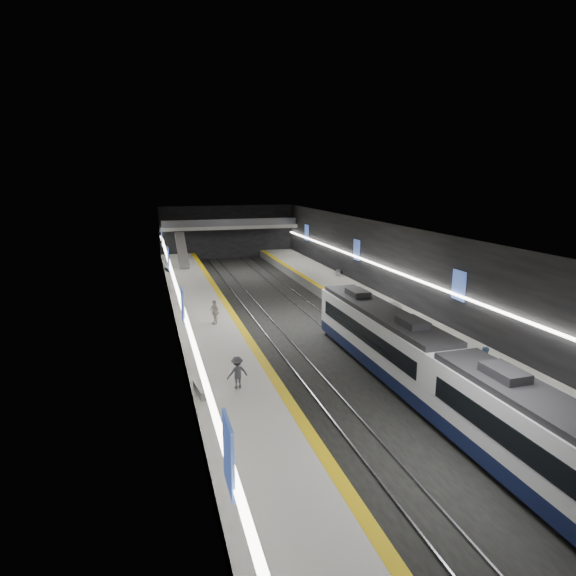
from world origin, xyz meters
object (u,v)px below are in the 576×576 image
object	(u,v)px
escalator	(182,250)
bench_left_near	(202,390)
bench_right_far	(338,273)
passenger_left_a	(215,312)
bench_left_far	(169,270)
bench_right_near	(396,307)
passenger_right_b	(485,363)
passenger_left_b	(237,373)
passenger_right_a	(448,349)
train	(449,380)

from	to	relation	value
escalator	bench_left_near	world-z (taller)	escalator
bench_right_far	passenger_left_a	bearing A→B (deg)	-112.50
bench_right_far	bench_left_far	bearing A→B (deg)	-177.15
bench_left_far	bench_right_far	xyz separation A→B (m)	(19.00, -7.73, 0.01)
bench_left_near	bench_left_far	distance (m)	35.13
bench_right_near	passenger_right_b	distance (m)	14.95
bench_right_far	passenger_right_b	xyz separation A→B (m)	(-3.36, -30.06, 0.75)
passenger_left_b	passenger_right_a	bearing A→B (deg)	167.56
passenger_left_a	bench_right_near	bearing A→B (deg)	67.94
escalator	passenger_left_a	distance (m)	27.22
bench_left_near	passenger_right_a	distance (m)	15.12
bench_left_near	passenger_left_b	world-z (taller)	passenger_left_b
bench_left_far	bench_left_near	bearing A→B (deg)	-106.34
bench_right_far	passenger_right_b	bearing A→B (deg)	-71.40
bench_left_far	bench_right_near	distance (m)	29.35
train	passenger_left_a	size ratio (longest dim) A/B	15.25
escalator	train	bearing A→B (deg)	-77.16
train	bench_left_far	bearing A→B (deg)	106.85
escalator	bench_right_far	size ratio (longest dim) A/B	4.40
bench_left_far	bench_right_near	xyz separation A→B (m)	(18.13, -23.07, 0.01)
bench_right_near	passenger_right_a	distance (m)	12.40
bench_right_near	bench_right_far	world-z (taller)	bench_right_far
bench_left_near	bench_right_far	distance (m)	33.35
bench_left_far	passenger_left_b	distance (m)	35.03
bench_left_far	passenger_right_a	size ratio (longest dim) A/B	0.93
bench_right_near	passenger_right_b	size ratio (longest dim) A/B	0.92
train	passenger_left_b	bearing A→B (deg)	155.10
escalator	passenger_right_a	size ratio (longest dim) A/B	4.33
bench_left_near	train	bearing A→B (deg)	-27.44
bench_right_near	passenger_left_a	size ratio (longest dim) A/B	0.91
bench_right_near	escalator	bearing A→B (deg)	132.66
escalator	bench_left_near	size ratio (longest dim) A/B	4.23
bench_left_far	passenger_left_a	xyz separation A→B (m)	(2.41, -22.94, 0.78)
train	bench_right_near	distance (m)	17.68
escalator	bench_right_far	xyz separation A→B (m)	(17.00, -11.99, -1.68)
escalator	passenger_right_b	size ratio (longest dim) A/B	4.12
bench_right_far	passenger_left_b	world-z (taller)	passenger_left_b
bench_left_far	escalator	bearing A→B (deg)	48.52
bench_left_near	passenger_left_b	size ratio (longest dim) A/B	1.05
bench_right_far	passenger_left_b	distance (m)	32.14
bench_right_near	bench_right_far	distance (m)	15.37
bench_left_far	passenger_left_b	size ratio (longest dim) A/B	0.95
bench_right_near	passenger_left_b	world-z (taller)	passenger_left_b
escalator	passenger_right_b	distance (m)	44.22
passenger_right_a	bench_right_near	bearing A→B (deg)	-11.50
bench_left_near	passenger_left_a	distance (m)	12.45
bench_right_near	passenger_right_a	size ratio (longest dim) A/B	0.97
train	bench_right_far	size ratio (longest dim) A/B	16.53
passenger_right_b	bench_right_far	bearing A→B (deg)	62.73
train	bench_left_near	distance (m)	12.85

